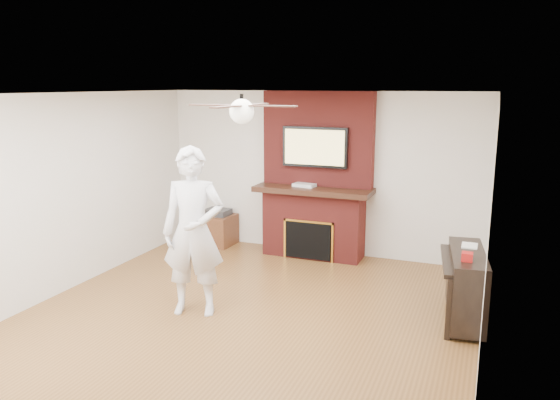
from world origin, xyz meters
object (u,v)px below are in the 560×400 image
at_px(fireplace, 315,192).
at_px(side_table, 218,228).
at_px(piano, 465,284).
at_px(person, 193,232).

xyz_separation_m(fireplace, side_table, (-1.65, -0.07, -0.72)).
distance_m(fireplace, piano, 2.91).
height_order(side_table, piano, piano).
height_order(fireplace, person, fireplace).
distance_m(person, side_table, 2.83).
bearing_deg(person, fireplace, 59.91).
bearing_deg(fireplace, side_table, -177.68).
relative_size(person, side_table, 3.25).
relative_size(fireplace, piano, 1.99).
xyz_separation_m(person, piano, (2.91, 0.92, -0.54)).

